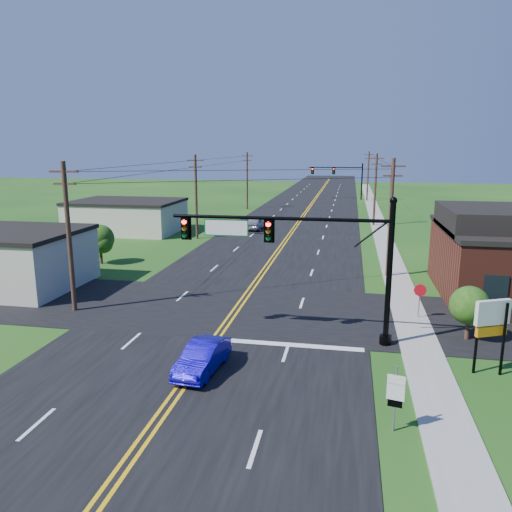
% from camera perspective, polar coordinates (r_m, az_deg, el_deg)
% --- Properties ---
extents(ground, '(260.00, 260.00, 0.00)m').
position_cam_1_polar(ground, '(20.32, -10.64, -16.66)').
color(ground, '#154012').
rests_on(ground, ground).
extents(road_main, '(16.00, 220.00, 0.04)m').
position_cam_1_polar(road_main, '(67.53, 4.84, 4.00)').
color(road_main, black).
rests_on(road_main, ground).
extents(road_cross, '(70.00, 10.00, 0.04)m').
position_cam_1_polar(road_cross, '(30.86, -2.55, -6.11)').
color(road_cross, black).
rests_on(road_cross, ground).
extents(sidewalk, '(2.00, 160.00, 0.08)m').
position_cam_1_polar(sidewalk, '(57.43, 14.27, 2.21)').
color(sidewalk, gray).
rests_on(sidewalk, ground).
extents(signal_mast_main, '(11.30, 0.60, 7.48)m').
position_cam_1_polar(signal_mast_main, '(25.11, 4.92, 0.74)').
color(signal_mast_main, black).
rests_on(signal_mast_main, ground).
extents(signal_mast_far, '(10.98, 0.60, 7.48)m').
position_cam_1_polar(signal_mast_far, '(96.65, 9.42, 9.09)').
color(signal_mast_far, black).
rests_on(signal_mast_far, ground).
extents(cream_bldg_near, '(10.20, 8.20, 4.10)m').
position_cam_1_polar(cream_bldg_near, '(39.41, -26.69, -0.29)').
color(cream_bldg_near, '#BDB6A1').
rests_on(cream_bldg_near, ground).
extents(cream_bldg_far, '(12.20, 9.20, 3.70)m').
position_cam_1_polar(cream_bldg_far, '(60.78, -14.54, 4.47)').
color(cream_bldg_far, '#BDB6A1').
rests_on(cream_bldg_far, ground).
extents(utility_pole_left_a, '(1.80, 0.28, 9.00)m').
position_cam_1_polar(utility_pole_left_a, '(31.49, -20.61, 2.30)').
color(utility_pole_left_a, '#362418').
rests_on(utility_pole_left_a, ground).
extents(utility_pole_left_b, '(1.80, 0.28, 9.00)m').
position_cam_1_polar(utility_pole_left_b, '(54.22, -6.86, 6.91)').
color(utility_pole_left_b, '#362418').
rests_on(utility_pole_left_b, ground).
extents(utility_pole_left_c, '(1.80, 0.28, 9.00)m').
position_cam_1_polar(utility_pole_left_c, '(80.30, -1.03, 8.74)').
color(utility_pole_left_c, '#362418').
rests_on(utility_pole_left_c, ground).
extents(utility_pole_right_a, '(1.80, 0.28, 9.00)m').
position_cam_1_polar(utility_pole_right_a, '(38.93, 15.11, 4.45)').
color(utility_pole_right_a, '#362418').
rests_on(utility_pole_right_a, ground).
extents(utility_pole_right_b, '(1.80, 0.28, 9.00)m').
position_cam_1_polar(utility_pole_right_b, '(64.75, 13.46, 7.54)').
color(utility_pole_right_b, '#362418').
rests_on(utility_pole_right_b, ground).
extents(utility_pole_right_c, '(1.80, 0.28, 9.00)m').
position_cam_1_polar(utility_pole_right_c, '(94.66, 12.67, 9.00)').
color(utility_pole_right_c, '#362418').
rests_on(utility_pole_right_c, ground).
extents(tree_right_back, '(3.00, 3.00, 4.10)m').
position_cam_1_polar(tree_right_back, '(44.06, 22.65, 2.01)').
color(tree_right_back, '#362418').
rests_on(tree_right_back, ground).
extents(shrub_corner, '(2.00, 2.00, 2.86)m').
position_cam_1_polar(shrub_corner, '(27.87, 23.22, -5.23)').
color(shrub_corner, '#362418').
rests_on(shrub_corner, ground).
extents(tree_left, '(2.40, 2.40, 3.37)m').
position_cam_1_polar(tree_left, '(44.38, -17.40, 1.90)').
color(tree_left, '#362418').
rests_on(tree_left, ground).
extents(blue_car, '(1.76, 4.07, 1.30)m').
position_cam_1_polar(blue_car, '(22.65, -6.12, -11.51)').
color(blue_car, '#1408B9').
rests_on(blue_car, ground).
extents(distant_car, '(1.95, 4.51, 1.52)m').
position_cam_1_polar(distant_car, '(60.26, -0.06, 3.74)').
color(distant_car, '#B1B1B6').
rests_on(distant_car, ground).
extents(route_sign, '(0.61, 0.17, 2.45)m').
position_cam_1_polar(route_sign, '(18.55, 15.65, -14.93)').
color(route_sign, slate).
rests_on(route_sign, ground).
extents(stop_sign, '(0.74, 0.09, 2.08)m').
position_cam_1_polar(stop_sign, '(30.35, 18.22, -4.12)').
color(stop_sign, slate).
rests_on(stop_sign, ground).
extents(pylon_sign, '(1.59, 0.90, 3.39)m').
position_cam_1_polar(pylon_sign, '(23.93, 25.37, -6.68)').
color(pylon_sign, black).
rests_on(pylon_sign, ground).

